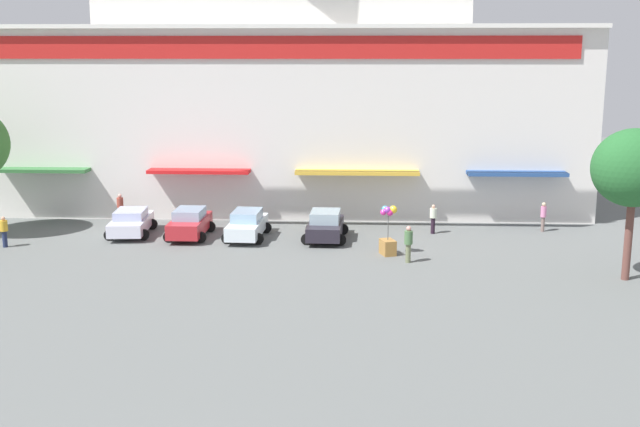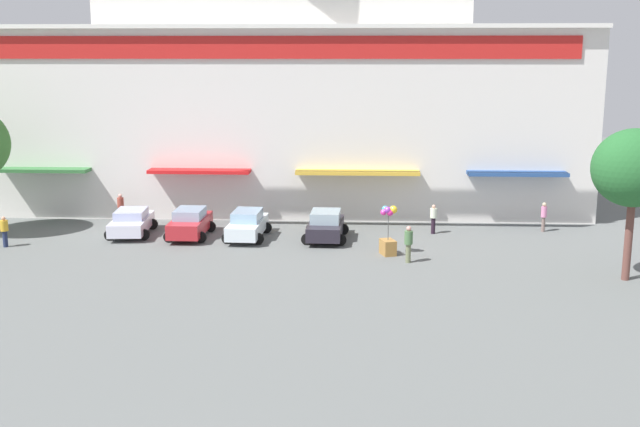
# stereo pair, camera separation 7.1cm
# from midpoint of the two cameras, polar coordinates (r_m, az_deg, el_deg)

# --- Properties ---
(ground_plane) EXTENTS (128.00, 128.00, 0.00)m
(ground_plane) POSITION_cam_midpoint_polar(r_m,az_deg,el_deg) (29.14, -6.48, -7.74)
(ground_plane) COLOR #5C605F
(colonial_building) EXTENTS (36.82, 19.70, 20.37)m
(colonial_building) POSITION_cam_midpoint_polar(r_m,az_deg,el_deg) (51.45, -2.40, 10.78)
(colonial_building) COLOR silver
(colonial_building) RESTS_ON ground
(plaza_tree_1) EXTENTS (3.62, 3.10, 6.63)m
(plaza_tree_1) POSITION_cam_midpoint_polar(r_m,az_deg,el_deg) (35.25, 22.28, 3.11)
(plaza_tree_1) COLOR brown
(plaza_tree_1) RESTS_ON ground
(parked_car_0) EXTENTS (2.61, 4.24, 1.40)m
(parked_car_0) POSITION_cam_midpoint_polar(r_m,az_deg,el_deg) (42.90, -13.91, -0.62)
(parked_car_0) COLOR silver
(parked_car_0) RESTS_ON ground
(parked_car_1) EXTENTS (2.31, 4.06, 1.55)m
(parked_car_1) POSITION_cam_midpoint_polar(r_m,az_deg,el_deg) (41.73, -9.71, -0.70)
(parked_car_1) COLOR #B2242B
(parked_car_1) RESTS_ON ground
(parked_car_2) EXTENTS (2.35, 4.26, 1.52)m
(parked_car_2) POSITION_cam_midpoint_polar(r_m,az_deg,el_deg) (41.07, -5.50, -0.81)
(parked_car_2) COLOR white
(parked_car_2) RESTS_ON ground
(parked_car_3) EXTENTS (2.44, 3.98, 1.56)m
(parked_car_3) POSITION_cam_midpoint_polar(r_m,az_deg,el_deg) (40.56, 0.35, -0.89)
(parked_car_3) COLOR #25212B
(parked_car_3) RESTS_ON ground
(pedestrian_0) EXTENTS (0.36, 0.36, 1.65)m
(pedestrian_0) POSITION_cam_midpoint_polar(r_m,az_deg,el_deg) (44.16, 16.23, -0.08)
(pedestrian_0) COLOR #79645E
(pedestrian_0) RESTS_ON ground
(pedestrian_1) EXTENTS (0.55, 0.55, 1.60)m
(pedestrian_1) POSITION_cam_midpoint_polar(r_m,az_deg,el_deg) (42.20, -22.48, -1.14)
(pedestrian_1) COLOR #202949
(pedestrian_1) RESTS_ON ground
(pedestrian_2) EXTENTS (0.42, 0.42, 1.71)m
(pedestrian_2) POSITION_cam_midpoint_polar(r_m,az_deg,el_deg) (46.08, -14.67, 0.52)
(pedestrian_2) COLOR #434048
(pedestrian_2) RESTS_ON ground
(pedestrian_3) EXTENTS (0.39, 0.39, 1.62)m
(pedestrian_3) POSITION_cam_midpoint_polar(r_m,az_deg,el_deg) (42.36, 8.36, -0.28)
(pedestrian_3) COLOR black
(pedestrian_3) RESTS_ON ground
(pedestrian_4) EXTENTS (0.55, 0.55, 1.77)m
(pedestrian_4) POSITION_cam_midpoint_polar(r_m,az_deg,el_deg) (36.36, 6.54, -2.12)
(pedestrian_4) COLOR #6C7351
(pedestrian_4) RESTS_ON ground
(balloon_vendor_cart) EXTENTS (0.86, 1.05, 2.47)m
(balloon_vendor_cart) POSITION_cam_midpoint_polar(r_m,az_deg,el_deg) (37.66, 5.04, -1.47)
(balloon_vendor_cart) COLOR #A37439
(balloon_vendor_cart) RESTS_ON ground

